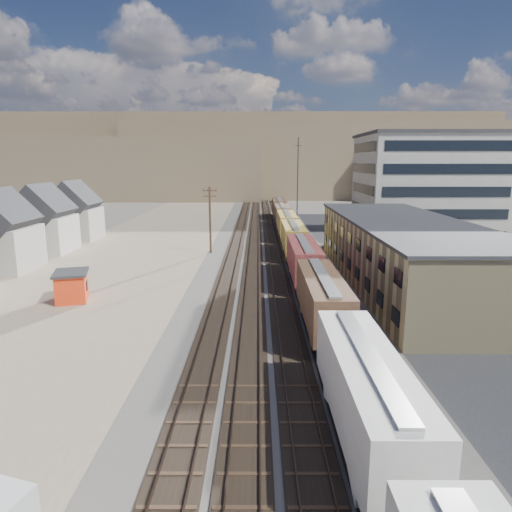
{
  "coord_description": "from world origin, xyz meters",
  "views": [
    {
      "loc": [
        -1.4,
        -25.59,
        13.51
      ],
      "look_at": [
        -1.59,
        25.44,
        3.0
      ],
      "focal_mm": 32.0,
      "sensor_mm": 36.0,
      "label": 1
    }
  ],
  "objects_px": {
    "parked_car_blue": "(431,250)",
    "utility_pole_north": "(210,218)",
    "maintenance_shed": "(72,286)",
    "freight_train": "(298,247)"
  },
  "relations": [
    {
      "from": "freight_train",
      "to": "parked_car_blue",
      "type": "height_order",
      "value": "freight_train"
    },
    {
      "from": "freight_train",
      "to": "maintenance_shed",
      "type": "distance_m",
      "value": 27.75
    },
    {
      "from": "parked_car_blue",
      "to": "utility_pole_north",
      "type": "bearing_deg",
      "value": 138.63
    },
    {
      "from": "freight_train",
      "to": "parked_car_blue",
      "type": "bearing_deg",
      "value": 20.9
    },
    {
      "from": "freight_train",
      "to": "parked_car_blue",
      "type": "xyz_separation_m",
      "value": [
        20.29,
        7.75,
        -1.97
      ]
    },
    {
      "from": "utility_pole_north",
      "to": "maintenance_shed",
      "type": "height_order",
      "value": "utility_pole_north"
    },
    {
      "from": "maintenance_shed",
      "to": "parked_car_blue",
      "type": "xyz_separation_m",
      "value": [
        43.9,
        22.28,
        -0.71
      ]
    },
    {
      "from": "utility_pole_north",
      "to": "parked_car_blue",
      "type": "distance_m",
      "value": 32.95
    },
    {
      "from": "maintenance_shed",
      "to": "freight_train",
      "type": "bearing_deg",
      "value": 31.61
    },
    {
      "from": "maintenance_shed",
      "to": "utility_pole_north",
      "type": "bearing_deg",
      "value": 64.87
    }
  ]
}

